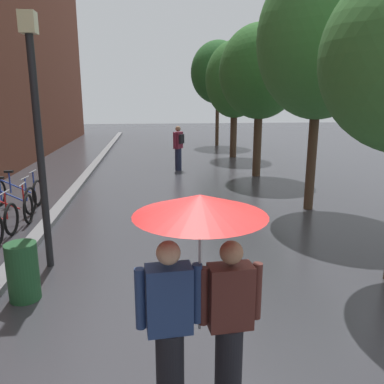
{
  "coord_description": "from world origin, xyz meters",
  "views": [
    {
      "loc": [
        -0.81,
        -3.53,
        2.85
      ],
      "look_at": [
        -0.16,
        2.57,
        1.35
      ],
      "focal_mm": 36.36,
      "sensor_mm": 36.0,
      "label": 1
    }
  ],
  "objects_px": {
    "parked_bicycle_5": "(10,200)",
    "couple_under_umbrella": "(200,269)",
    "street_tree_3": "(235,80)",
    "parked_bicycle_4": "(5,208)",
    "street_tree_2": "(260,72)",
    "litter_bin": "(23,272)",
    "street_tree_4": "(218,73)",
    "parked_bicycle_6": "(19,192)",
    "pedestrian_walking_midground": "(178,147)",
    "street_lamp_post": "(38,126)",
    "street_tree_1": "(320,40)"
  },
  "relations": [
    {
      "from": "parked_bicycle_5",
      "to": "couple_under_umbrella",
      "type": "height_order",
      "value": "couple_under_umbrella"
    },
    {
      "from": "street_tree_3",
      "to": "parked_bicycle_4",
      "type": "xyz_separation_m",
      "value": [
        -7.33,
        -9.6,
        -3.25
      ]
    },
    {
      "from": "street_tree_2",
      "to": "litter_bin",
      "type": "height_order",
      "value": "street_tree_2"
    },
    {
      "from": "street_tree_4",
      "to": "parked_bicycle_5",
      "type": "bearing_deg",
      "value": -118.98
    },
    {
      "from": "street_tree_2",
      "to": "parked_bicycle_6",
      "type": "distance_m",
      "value": 8.78
    },
    {
      "from": "parked_bicycle_4",
      "to": "couple_under_umbrella",
      "type": "height_order",
      "value": "couple_under_umbrella"
    },
    {
      "from": "pedestrian_walking_midground",
      "to": "street_lamp_post",
      "type": "bearing_deg",
      "value": -108.01
    },
    {
      "from": "parked_bicycle_4",
      "to": "litter_bin",
      "type": "height_order",
      "value": "parked_bicycle_4"
    },
    {
      "from": "street_tree_2",
      "to": "parked_bicycle_6",
      "type": "bearing_deg",
      "value": -156.13
    },
    {
      "from": "parked_bicycle_5",
      "to": "street_tree_4",
      "type": "bearing_deg",
      "value": 61.02
    },
    {
      "from": "street_tree_4",
      "to": "parked_bicycle_4",
      "type": "distance_m",
      "value": 16.55
    },
    {
      "from": "street_tree_3",
      "to": "street_lamp_post",
      "type": "height_order",
      "value": "street_tree_3"
    },
    {
      "from": "parked_bicycle_4",
      "to": "couple_under_umbrella",
      "type": "relative_size",
      "value": 0.53
    },
    {
      "from": "street_tree_4",
      "to": "street_tree_3",
      "type": "bearing_deg",
      "value": -90.06
    },
    {
      "from": "street_tree_3",
      "to": "parked_bicycle_5",
      "type": "bearing_deg",
      "value": -130.38
    },
    {
      "from": "street_tree_2",
      "to": "parked_bicycle_4",
      "type": "relative_size",
      "value": 4.88
    },
    {
      "from": "street_tree_2",
      "to": "litter_bin",
      "type": "bearing_deg",
      "value": -123.98
    },
    {
      "from": "parked_bicycle_6",
      "to": "litter_bin",
      "type": "xyz_separation_m",
      "value": [
        1.7,
        -5.22,
        0.05
      ]
    },
    {
      "from": "street_tree_4",
      "to": "pedestrian_walking_midground",
      "type": "relative_size",
      "value": 3.45
    },
    {
      "from": "parked_bicycle_4",
      "to": "street_tree_1",
      "type": "bearing_deg",
      "value": 3.88
    },
    {
      "from": "litter_bin",
      "to": "parked_bicycle_5",
      "type": "bearing_deg",
      "value": 110.65
    },
    {
      "from": "street_tree_2",
      "to": "street_tree_3",
      "type": "height_order",
      "value": "street_tree_3"
    },
    {
      "from": "couple_under_umbrella",
      "to": "street_lamp_post",
      "type": "distance_m",
      "value": 4.15
    },
    {
      "from": "street_tree_2",
      "to": "pedestrian_walking_midground",
      "type": "xyz_separation_m",
      "value": [
        -2.78,
        1.48,
        -2.76
      ]
    },
    {
      "from": "street_tree_3",
      "to": "street_tree_4",
      "type": "relative_size",
      "value": 0.9
    },
    {
      "from": "street_tree_1",
      "to": "litter_bin",
      "type": "xyz_separation_m",
      "value": [
        -5.93,
        -4.09,
        -3.75
      ]
    },
    {
      "from": "street_tree_4",
      "to": "couple_under_umbrella",
      "type": "relative_size",
      "value": 2.93
    },
    {
      "from": "parked_bicycle_5",
      "to": "street_tree_2",
      "type": "bearing_deg",
      "value": 29.24
    },
    {
      "from": "parked_bicycle_4",
      "to": "litter_bin",
      "type": "xyz_separation_m",
      "value": [
        1.49,
        -3.58,
        0.05
      ]
    },
    {
      "from": "street_tree_1",
      "to": "street_tree_4",
      "type": "distance_m",
      "value": 13.82
    },
    {
      "from": "pedestrian_walking_midground",
      "to": "litter_bin",
      "type": "bearing_deg",
      "value": -106.46
    },
    {
      "from": "street_tree_1",
      "to": "couple_under_umbrella",
      "type": "xyz_separation_m",
      "value": [
        -3.67,
        -6.33,
        -2.78
      ]
    },
    {
      "from": "street_tree_2",
      "to": "pedestrian_walking_midground",
      "type": "bearing_deg",
      "value": 151.98
    },
    {
      "from": "street_tree_3",
      "to": "couple_under_umbrella",
      "type": "bearing_deg",
      "value": -103.07
    },
    {
      "from": "street_tree_1",
      "to": "parked_bicycle_5",
      "type": "xyz_separation_m",
      "value": [
        -7.58,
        0.29,
        -3.8
      ]
    },
    {
      "from": "street_tree_3",
      "to": "parked_bicycle_5",
      "type": "height_order",
      "value": "street_tree_3"
    },
    {
      "from": "street_tree_1",
      "to": "street_tree_4",
      "type": "height_order",
      "value": "street_tree_1"
    },
    {
      "from": "parked_bicycle_5",
      "to": "litter_bin",
      "type": "distance_m",
      "value": 4.67
    },
    {
      "from": "street_tree_2",
      "to": "parked_bicycle_5",
      "type": "xyz_separation_m",
      "value": [
        -7.38,
        -4.13,
        -3.31
      ]
    },
    {
      "from": "couple_under_umbrella",
      "to": "street_lamp_post",
      "type": "relative_size",
      "value": 0.5
    },
    {
      "from": "street_tree_4",
      "to": "street_lamp_post",
      "type": "xyz_separation_m",
      "value": [
        -5.77,
        -16.76,
        -1.82
      ]
    },
    {
      "from": "street_tree_1",
      "to": "street_lamp_post",
      "type": "height_order",
      "value": "street_tree_1"
    },
    {
      "from": "street_tree_3",
      "to": "litter_bin",
      "type": "bearing_deg",
      "value": -113.9
    },
    {
      "from": "street_tree_4",
      "to": "pedestrian_walking_midground",
      "type": "bearing_deg",
      "value": -110.09
    },
    {
      "from": "litter_bin",
      "to": "pedestrian_walking_midground",
      "type": "xyz_separation_m",
      "value": [
        2.95,
        9.99,
        0.5
      ]
    },
    {
      "from": "street_tree_3",
      "to": "pedestrian_walking_midground",
      "type": "distance_m",
      "value": 5.08
    },
    {
      "from": "street_tree_2",
      "to": "couple_under_umbrella",
      "type": "bearing_deg",
      "value": -107.9
    },
    {
      "from": "street_tree_2",
      "to": "parked_bicycle_5",
      "type": "distance_m",
      "value": 9.09
    },
    {
      "from": "parked_bicycle_6",
      "to": "couple_under_umbrella",
      "type": "xyz_separation_m",
      "value": [
        3.97,
        -7.45,
        1.02
      ]
    },
    {
      "from": "parked_bicycle_5",
      "to": "street_lamp_post",
      "type": "height_order",
      "value": "street_lamp_post"
    }
  ]
}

